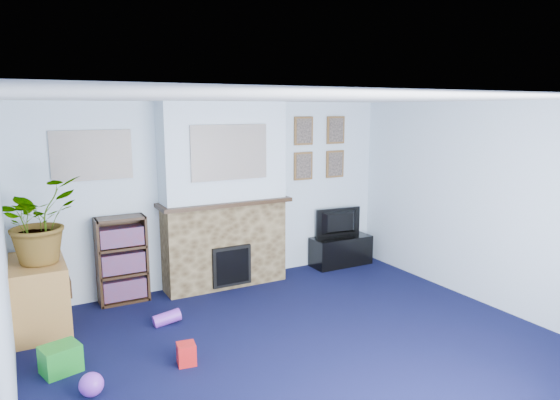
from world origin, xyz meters
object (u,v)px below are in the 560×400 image
sideboard (39,297)px  television (341,223)px  bookshelf (122,261)px  tv_stand (341,250)px

sideboard → television: bearing=4.2°
bookshelf → sideboard: bookshelf is taller
sideboard → bookshelf: bearing=20.9°
tv_stand → bookshelf: 3.17m
television → sideboard: (-4.09, -0.30, -0.29)m
tv_stand → bookshelf: bookshelf is taller
bookshelf → sideboard: size_ratio=1.09×
bookshelf → tv_stand: bearing=-1.4°
tv_stand → television: size_ratio=1.25×
television → sideboard: television is taller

